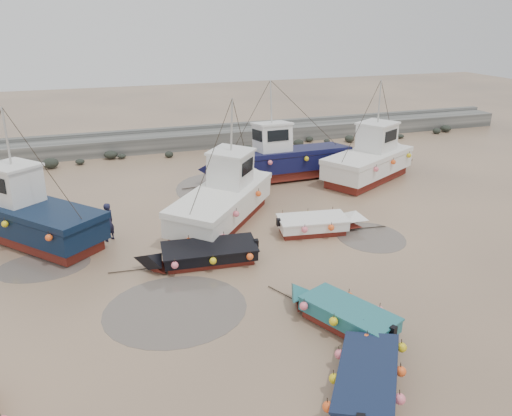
{
  "coord_description": "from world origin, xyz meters",
  "views": [
    {
      "loc": [
        -6.27,
        -16.7,
        10.1
      ],
      "look_at": [
        0.79,
        4.29,
        1.4
      ],
      "focal_mm": 35.0,
      "sensor_mm": 36.0,
      "label": 1
    }
  ],
  "objects_px": {
    "dinghy_5": "(320,222)",
    "person": "(110,240)",
    "dinghy_2": "(340,310)",
    "cabin_boat_0": "(23,214)",
    "cabin_boat_2": "(280,159)",
    "dinghy_1": "(371,370)",
    "cabin_boat_1": "(226,196)",
    "cabin_boat_3": "(373,159)",
    "dinghy_4": "(201,252)"
  },
  "relations": [
    {
      "from": "person",
      "to": "cabin_boat_3",
      "type": "bearing_deg",
      "value": 155.24
    },
    {
      "from": "dinghy_4",
      "to": "cabin_boat_2",
      "type": "height_order",
      "value": "cabin_boat_2"
    },
    {
      "from": "dinghy_5",
      "to": "cabin_boat_3",
      "type": "bearing_deg",
      "value": 142.0
    },
    {
      "from": "cabin_boat_3",
      "to": "dinghy_2",
      "type": "bearing_deg",
      "value": -63.23
    },
    {
      "from": "dinghy_5",
      "to": "cabin_boat_1",
      "type": "distance_m",
      "value": 4.99
    },
    {
      "from": "dinghy_1",
      "to": "dinghy_5",
      "type": "height_order",
      "value": "same"
    },
    {
      "from": "dinghy_1",
      "to": "cabin_boat_2",
      "type": "bearing_deg",
      "value": 111.71
    },
    {
      "from": "dinghy_4",
      "to": "cabin_boat_0",
      "type": "bearing_deg",
      "value": 59.88
    },
    {
      "from": "dinghy_4",
      "to": "cabin_boat_3",
      "type": "relative_size",
      "value": 0.69
    },
    {
      "from": "dinghy_1",
      "to": "person",
      "type": "bearing_deg",
      "value": 152.46
    },
    {
      "from": "dinghy_5",
      "to": "person",
      "type": "xyz_separation_m",
      "value": [
        -9.84,
        2.35,
        -0.56
      ]
    },
    {
      "from": "dinghy_4",
      "to": "cabin_boat_3",
      "type": "xyz_separation_m",
      "value": [
        13.14,
        8.04,
        0.81
      ]
    },
    {
      "from": "cabin_boat_0",
      "to": "cabin_boat_1",
      "type": "relative_size",
      "value": 0.95
    },
    {
      "from": "cabin_boat_0",
      "to": "dinghy_1",
      "type": "bearing_deg",
      "value": -95.27
    },
    {
      "from": "cabin_boat_0",
      "to": "dinghy_2",
      "type": "bearing_deg",
      "value": -86.83
    },
    {
      "from": "cabin_boat_1",
      "to": "dinghy_4",
      "type": "bearing_deg",
      "value": -78.83
    },
    {
      "from": "cabin_boat_0",
      "to": "dinghy_4",
      "type": "bearing_deg",
      "value": -76.14
    },
    {
      "from": "dinghy_4",
      "to": "cabin_boat_3",
      "type": "bearing_deg",
      "value": -54.01
    },
    {
      "from": "dinghy_4",
      "to": "cabin_boat_3",
      "type": "distance_m",
      "value": 15.43
    },
    {
      "from": "dinghy_1",
      "to": "cabin_boat_2",
      "type": "height_order",
      "value": "cabin_boat_2"
    },
    {
      "from": "dinghy_1",
      "to": "dinghy_4",
      "type": "height_order",
      "value": "same"
    },
    {
      "from": "cabin_boat_3",
      "to": "person",
      "type": "relative_size",
      "value": 4.93
    },
    {
      "from": "dinghy_2",
      "to": "dinghy_4",
      "type": "distance_m",
      "value": 6.91
    },
    {
      "from": "cabin_boat_1",
      "to": "person",
      "type": "distance_m",
      "value": 6.11
    },
    {
      "from": "dinghy_2",
      "to": "dinghy_5",
      "type": "distance_m",
      "value": 7.76
    },
    {
      "from": "dinghy_1",
      "to": "dinghy_2",
      "type": "relative_size",
      "value": 0.99
    },
    {
      "from": "cabin_boat_0",
      "to": "cabin_boat_3",
      "type": "xyz_separation_m",
      "value": [
        20.45,
        2.99,
        0.02
      ]
    },
    {
      "from": "dinghy_2",
      "to": "cabin_boat_0",
      "type": "bearing_deg",
      "value": 109.11
    },
    {
      "from": "cabin_boat_1",
      "to": "dinghy_5",
      "type": "bearing_deg",
      "value": 1.68
    },
    {
      "from": "dinghy_5",
      "to": "cabin_boat_0",
      "type": "height_order",
      "value": "cabin_boat_0"
    },
    {
      "from": "cabin_boat_1",
      "to": "cabin_boat_3",
      "type": "bearing_deg",
      "value": 58.11
    },
    {
      "from": "dinghy_2",
      "to": "cabin_boat_0",
      "type": "distance_m",
      "value": 15.46
    },
    {
      "from": "dinghy_2",
      "to": "cabin_boat_1",
      "type": "height_order",
      "value": "cabin_boat_1"
    },
    {
      "from": "cabin_boat_0",
      "to": "cabin_boat_3",
      "type": "relative_size",
      "value": 0.94
    },
    {
      "from": "dinghy_2",
      "to": "cabin_boat_1",
      "type": "bearing_deg",
      "value": 71.18
    },
    {
      "from": "cabin_boat_2",
      "to": "person",
      "type": "xyz_separation_m",
      "value": [
        -11.07,
        -6.29,
        -1.31
      ]
    },
    {
      "from": "cabin_boat_1",
      "to": "person",
      "type": "bearing_deg",
      "value": -134.4
    },
    {
      "from": "dinghy_2",
      "to": "cabin_boat_3",
      "type": "bearing_deg",
      "value": 29.96
    },
    {
      "from": "dinghy_1",
      "to": "cabin_boat_1",
      "type": "bearing_deg",
      "value": 127.78
    },
    {
      "from": "cabin_boat_2",
      "to": "dinghy_4",
      "type": "bearing_deg",
      "value": 141.37
    },
    {
      "from": "dinghy_1",
      "to": "dinghy_4",
      "type": "distance_m",
      "value": 9.45
    },
    {
      "from": "dinghy_5",
      "to": "cabin_boat_3",
      "type": "height_order",
      "value": "cabin_boat_3"
    },
    {
      "from": "dinghy_1",
      "to": "cabin_boat_3",
      "type": "bearing_deg",
      "value": 94.17
    },
    {
      "from": "dinghy_5",
      "to": "cabin_boat_1",
      "type": "relative_size",
      "value": 0.61
    },
    {
      "from": "dinghy_1",
      "to": "dinghy_5",
      "type": "distance_m",
      "value": 10.83
    },
    {
      "from": "dinghy_1",
      "to": "person",
      "type": "relative_size",
      "value": 2.78
    },
    {
      "from": "dinghy_5",
      "to": "cabin_boat_0",
      "type": "xyz_separation_m",
      "value": [
        -13.54,
        3.7,
        0.77
      ]
    },
    {
      "from": "cabin_boat_3",
      "to": "cabin_boat_1",
      "type": "bearing_deg",
      "value": -99.91
    },
    {
      "from": "cabin_boat_1",
      "to": "cabin_boat_2",
      "type": "bearing_deg",
      "value": 86.94
    },
    {
      "from": "person",
      "to": "cabin_boat_1",
      "type": "bearing_deg",
      "value": 147.02
    }
  ]
}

